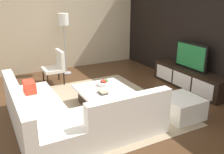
# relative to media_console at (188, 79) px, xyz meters

# --- Properties ---
(ground_plane) EXTENTS (14.00, 14.00, 0.00)m
(ground_plane) POSITION_rel_media_console_xyz_m (-0.00, -2.40, -0.25)
(ground_plane) COLOR #4C301C
(feature_wall_back) EXTENTS (6.40, 0.12, 2.80)m
(feature_wall_back) POSITION_rel_media_console_xyz_m (-0.00, 0.30, 1.15)
(feature_wall_back) COLOR black
(feature_wall_back) RESTS_ON ground
(side_wall_left) EXTENTS (0.12, 5.20, 2.80)m
(side_wall_left) POSITION_rel_media_console_xyz_m (-3.20, -2.20, 1.15)
(side_wall_left) COLOR beige
(side_wall_left) RESTS_ON ground
(area_rug) EXTENTS (3.30, 2.75, 0.01)m
(area_rug) POSITION_rel_media_console_xyz_m (-0.10, -2.40, -0.24)
(area_rug) COLOR tan
(area_rug) RESTS_ON ground
(media_console) EXTENTS (2.12, 0.48, 0.50)m
(media_console) POSITION_rel_media_console_xyz_m (0.00, 0.00, 0.00)
(media_console) COLOR black
(media_console) RESTS_ON ground
(television) EXTENTS (0.99, 0.06, 0.65)m
(television) POSITION_rel_media_console_xyz_m (-0.00, 0.00, 0.58)
(television) COLOR black
(television) RESTS_ON media_console
(sectional_couch) EXTENTS (2.39, 2.32, 0.81)m
(sectional_couch) POSITION_rel_media_console_xyz_m (0.51, -3.28, 0.03)
(sectional_couch) COLOR white
(sectional_couch) RESTS_ON ground
(coffee_table) EXTENTS (1.07, 1.03, 0.38)m
(coffee_table) POSITION_rel_media_console_xyz_m (-0.10, -2.30, -0.05)
(coffee_table) COLOR black
(coffee_table) RESTS_ON ground
(accent_chair_near) EXTENTS (0.55, 0.50, 0.87)m
(accent_chair_near) POSITION_rel_media_console_xyz_m (-1.93, -2.76, 0.24)
(accent_chair_near) COLOR black
(accent_chair_near) RESTS_ON ground
(floor_lamp) EXTENTS (0.30, 0.30, 1.73)m
(floor_lamp) POSITION_rel_media_console_xyz_m (-2.60, -2.29, 1.20)
(floor_lamp) COLOR #A5A5AA
(floor_lamp) RESTS_ON ground
(ottoman) EXTENTS (0.70, 0.70, 0.40)m
(ottoman) POSITION_rel_media_console_xyz_m (1.05, -1.22, -0.05)
(ottoman) COLOR white
(ottoman) RESTS_ON ground
(fruit_bowl) EXTENTS (0.28, 0.28, 0.13)m
(fruit_bowl) POSITION_rel_media_console_xyz_m (-0.28, -2.20, 0.18)
(fruit_bowl) COLOR silver
(fruit_bowl) RESTS_ON coffee_table
(book_stack) EXTENTS (0.22, 0.15, 0.06)m
(book_stack) POSITION_rel_media_console_xyz_m (0.12, -2.42, 0.16)
(book_stack) COLOR #1E232D
(book_stack) RESTS_ON coffee_table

